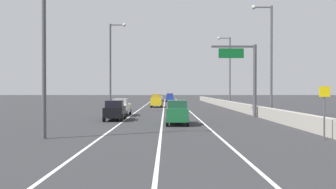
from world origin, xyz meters
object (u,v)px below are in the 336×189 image
at_px(lamp_post_right_third, 228,67).
at_px(car_blue_2, 170,97).
at_px(car_green_5, 177,112).
at_px(car_yellow_0, 156,101).
at_px(overhead_sign_gantry, 248,71).
at_px(lamp_post_left_mid, 112,62).
at_px(car_white_3, 121,107).
at_px(lamp_post_left_near, 48,25).
at_px(car_black_1, 115,110).
at_px(lamp_post_right_second, 269,54).
at_px(speed_advisory_sign, 324,108).
at_px(car_silver_4, 159,98).

relative_size(lamp_post_right_third, car_blue_2, 2.46).
bearing_deg(car_green_5, car_yellow_0, 94.42).
distance_m(overhead_sign_gantry, lamp_post_left_mid, 18.41).
xyz_separation_m(lamp_post_right_third, car_white_3, (-15.05, -19.73, -5.55)).
height_order(lamp_post_right_third, lamp_post_left_near, same).
bearing_deg(car_black_1, car_green_5, -38.25).
distance_m(lamp_post_right_third, lamp_post_left_mid, 21.04).
bearing_deg(car_yellow_0, lamp_post_right_second, -63.40).
height_order(car_yellow_0, car_black_1, car_yellow_0).
relative_size(lamp_post_right_third, car_white_3, 2.44).
bearing_deg(speed_advisory_sign, car_silver_4, 97.90).
bearing_deg(overhead_sign_gantry, car_green_5, -131.55).
bearing_deg(overhead_sign_gantry, lamp_post_right_second, -18.12).
distance_m(lamp_post_right_third, car_yellow_0, 12.92).
bearing_deg(car_black_1, car_blue_2, 84.53).
distance_m(car_black_1, car_silver_4, 62.11).
bearing_deg(lamp_post_left_mid, car_black_1, -80.95).
xyz_separation_m(lamp_post_left_mid, car_black_1, (2.23, -13.98, -5.56)).
height_order(car_black_1, car_white_3, car_white_3).
bearing_deg(car_blue_2, lamp_post_left_near, -96.04).
bearing_deg(lamp_post_left_mid, overhead_sign_gantry, -32.75).
relative_size(car_yellow_0, car_silver_4, 0.96).
distance_m(car_yellow_0, car_white_3, 21.17).
relative_size(speed_advisory_sign, lamp_post_left_mid, 0.26).
relative_size(overhead_sign_gantry, lamp_post_left_mid, 0.66).
relative_size(speed_advisory_sign, car_yellow_0, 0.68).
bearing_deg(overhead_sign_gantry, car_silver_4, 99.89).
xyz_separation_m(lamp_post_left_mid, car_yellow_0, (5.40, 13.47, -5.42)).
distance_m(speed_advisory_sign, car_green_5, 12.45).
bearing_deg(car_black_1, lamp_post_left_near, -98.50).
relative_size(overhead_sign_gantry, lamp_post_right_third, 0.66).
distance_m(overhead_sign_gantry, car_silver_4, 58.96).
xyz_separation_m(car_black_1, car_blue_2, (5.71, 59.59, 0.09)).
xyz_separation_m(lamp_post_left_near, car_blue_2, (7.72, 73.06, -5.47)).
height_order(overhead_sign_gantry, car_blue_2, overhead_sign_gantry).
bearing_deg(car_green_5, speed_advisory_sign, -49.98).
distance_m(car_black_1, car_blue_2, 59.86).
xyz_separation_m(lamp_post_right_third, car_green_5, (-9.20, -30.73, -5.50)).
bearing_deg(car_black_1, car_silver_4, 87.16).
distance_m(lamp_post_right_second, car_yellow_0, 27.44).
xyz_separation_m(speed_advisory_sign, car_silver_4, (-10.55, 76.00, -0.84)).
xyz_separation_m(lamp_post_left_near, car_silver_4, (5.09, 75.51, -5.56)).
height_order(speed_advisory_sign, car_black_1, speed_advisory_sign).
relative_size(lamp_post_right_second, car_black_1, 2.43).
distance_m(lamp_post_left_mid, car_blue_2, 46.61).
relative_size(car_black_1, car_silver_4, 1.03).
relative_size(speed_advisory_sign, car_green_5, 0.65).
xyz_separation_m(car_yellow_0, car_black_1, (-3.17, -27.46, -0.14)).
bearing_deg(lamp_post_right_second, lamp_post_right_third, 90.93).
relative_size(car_black_1, car_blue_2, 1.01).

